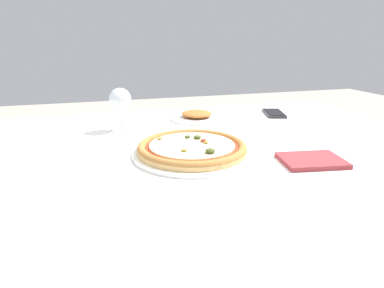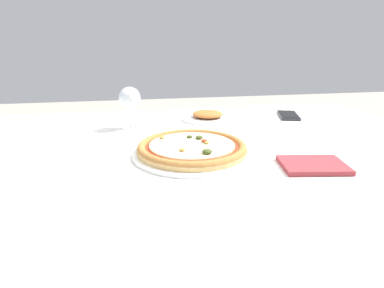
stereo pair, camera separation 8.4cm
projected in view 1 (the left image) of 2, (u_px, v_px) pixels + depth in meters
The scene contains 6 objects.
dining_table at pixel (211, 175), 0.91m from camera, with size 1.46×1.11×0.76m.
pizza_plate at pixel (192, 149), 0.84m from camera, with size 0.31×0.31×0.04m.
wine_glass_far_left at pixel (120, 101), 1.05m from camera, with size 0.07×0.07×0.14m.
cell_phone at pixel (274, 113), 1.29m from camera, with size 0.11×0.16×0.01m.
side_plate at pixel (197, 116), 1.21m from camera, with size 0.20×0.20×0.03m.
napkin_folded at pixel (312, 160), 0.79m from camera, with size 0.17×0.13×0.01m.
Camera 1 is at (-0.29, -0.79, 1.05)m, focal length 30.00 mm.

